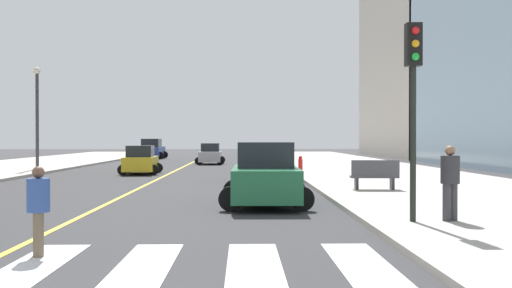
{
  "coord_description": "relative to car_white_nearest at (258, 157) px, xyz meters",
  "views": [
    {
      "loc": [
        4.3,
        -5.58,
        2.09
      ],
      "look_at": [
        5.2,
        32.53,
        1.72
      ],
      "focal_mm": 41.43,
      "sensor_mm": 36.0,
      "label": 1
    }
  ],
  "objects": [
    {
      "name": "fire_hydrant",
      "position": [
        2.44,
        -4.74,
        -0.26
      ],
      "size": [
        0.26,
        0.26,
        0.89
      ],
      "color": "red",
      "rests_on": "sidewalk_kerb_east"
    },
    {
      "name": "car_yellow_third",
      "position": [
        -6.97,
        -5.32,
        -0.06
      ],
      "size": [
        2.42,
        3.8,
        1.67
      ],
      "rotation": [
        0.0,
        0.0,
        0.04
      ],
      "color": "gold",
      "rests_on": "ground"
    },
    {
      "name": "traffic_light_near_corner",
      "position": [
        2.94,
        -26.26,
        2.57
      ],
      "size": [
        0.36,
        0.41,
        4.62
      ],
      "rotation": [
        0.0,
        0.0,
        3.14
      ],
      "color": "black",
      "rests_on": "sidewalk_kerb_east"
    },
    {
      "name": "street_lamp",
      "position": [
        -13.97,
        -2.39,
        3.16
      ],
      "size": [
        0.44,
        0.44,
        6.42
      ],
      "color": "#38383D",
      "rests_on": "sidewalk_kerb_west"
    },
    {
      "name": "parking_garage_concrete",
      "position": [
        23.42,
        25.83,
        14.01
      ],
      "size": [
        18.0,
        24.0,
        29.69
      ],
      "primitive_type": "cube",
      "color": "#B2ADA3",
      "rests_on": "ground"
    },
    {
      "name": "lane_divider_paint",
      "position": [
        -5.35,
        5.68,
        -0.83
      ],
      "size": [
        0.16,
        80.0,
        0.01
      ],
      "primitive_type": "cube",
      "color": "yellow",
      "rests_on": "ground"
    },
    {
      "name": "car_green_fourth",
      "position": [
        -0.33,
        -21.61,
        0.08
      ],
      "size": [
        2.8,
        4.44,
        1.97
      ],
      "rotation": [
        0.0,
        0.0,
        3.12
      ],
      "color": "#236B42",
      "rests_on": "ground"
    },
    {
      "name": "car_white_nearest",
      "position": [
        0.0,
        0.0,
        0.0
      ],
      "size": [
        2.51,
        4.02,
        1.79
      ],
      "rotation": [
        0.0,
        0.0,
        3.14
      ],
      "color": "silver",
      "rests_on": "ground"
    },
    {
      "name": "sidewalk_kerb_east",
      "position": [
        6.85,
        -14.32,
        -0.76
      ],
      "size": [
        10.0,
        120.0,
        0.15
      ],
      "primitive_type": "cube",
      "color": "#B2ADA3",
      "rests_on": "ground"
    },
    {
      "name": "car_black_sixth",
      "position": [
        -0.18,
        -11.53,
        0.05
      ],
      "size": [
        2.75,
        4.32,
        1.9
      ],
      "rotation": [
        0.0,
        0.0,
        3.11
      ],
      "color": "black",
      "rests_on": "ground"
    },
    {
      "name": "park_bench",
      "position": [
        3.97,
        -17.71,
        -0.15
      ],
      "size": [
        1.82,
        0.65,
        1.12
      ],
      "rotation": [
        0.0,
        0.0,
        1.52
      ],
      "color": "#47474C",
      "rests_on": "sidewalk_kerb_east"
    },
    {
      "name": "pedestrian_waiting_east",
      "position": [
        3.85,
        -26.16,
        0.29
      ],
      "size": [
        0.44,
        0.44,
        1.77
      ],
      "rotation": [
        0.0,
        0.0,
        0.38
      ],
      "color": "#38383D",
      "rests_on": "sidewalk_kerb_east"
    },
    {
      "name": "car_silver_fifth",
      "position": [
        -3.62,
        7.89,
        -0.05
      ],
      "size": [
        2.37,
        3.79,
        1.69
      ],
      "rotation": [
        0.0,
        0.0,
        3.15
      ],
      "color": "#B7B7BC",
      "rests_on": "ground"
    },
    {
      "name": "car_blue_second",
      "position": [
        -10.28,
        20.64,
        0.12
      ],
      "size": [
        2.91,
        4.61,
        2.05
      ],
      "rotation": [
        0.0,
        0.0,
        -0.02
      ],
      "color": "#2D479E",
      "rests_on": "ground"
    },
    {
      "name": "pedestrian_crossing",
      "position": [
        -4.65,
        -29.41,
        0.04
      ],
      "size": [
        0.4,
        0.4,
        1.6
      ],
      "rotation": [
        0.0,
        0.0,
        1.87
      ],
      "color": "brown",
      "rests_on": "ground"
    }
  ]
}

